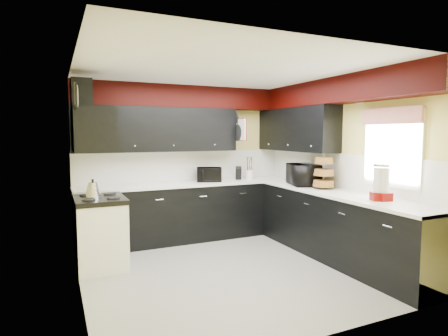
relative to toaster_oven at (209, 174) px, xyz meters
name	(u,v)px	position (x,y,z in m)	size (l,w,h in m)	color
ground	(230,268)	(-0.33, -1.50, -1.06)	(3.60, 3.60, 0.00)	gray
wall_back	(185,162)	(-0.33, 0.30, 0.19)	(3.60, 0.06, 2.50)	#E0C666
wall_right	(341,167)	(1.47, -1.50, 0.19)	(0.06, 3.60, 2.50)	#E0C666
wall_left	(77,179)	(-2.13, -1.50, 0.19)	(0.06, 3.60, 2.50)	#E0C666
ceiling	(230,71)	(-0.33, -1.50, 1.44)	(3.60, 3.60, 0.06)	white
cab_back	(191,212)	(-0.33, 0.00, -0.61)	(3.60, 0.60, 0.90)	black
cab_right	(338,228)	(1.17, -1.80, -0.61)	(0.60, 3.00, 0.90)	black
counter_back	(191,184)	(-0.33, 0.00, -0.14)	(3.62, 0.64, 0.04)	white
counter_right	(339,194)	(1.17, -1.80, -0.14)	(0.64, 3.02, 0.04)	white
splash_back	(185,166)	(-0.33, 0.29, 0.13)	(3.60, 0.02, 0.50)	white
splash_right	(341,171)	(1.46, -1.50, 0.13)	(0.02, 3.60, 0.50)	white
upper_back	(158,129)	(-0.83, 0.13, 0.74)	(2.60, 0.35, 0.70)	black
upper_right	(296,130)	(1.30, -0.60, 0.74)	(0.35, 1.80, 0.70)	black
soffit_back	(188,97)	(-0.33, 0.12, 1.27)	(3.60, 0.36, 0.35)	black
soffit_right	(343,90)	(1.29, -1.68, 1.27)	(0.36, 3.24, 0.35)	black
stove	(101,235)	(-1.83, -0.75, -0.63)	(0.60, 0.75, 0.86)	white
cooktop	(100,200)	(-1.83, -0.75, -0.17)	(0.62, 0.77, 0.06)	black
hood	(93,130)	(-1.88, -0.75, 0.72)	(0.50, 0.78, 0.55)	black
hood_duct	(81,96)	(-2.01, -0.75, 1.14)	(0.24, 0.40, 0.40)	black
window	(392,149)	(1.46, -2.40, 0.49)	(0.03, 0.86, 0.96)	white
valance	(390,116)	(1.40, -2.40, 0.89)	(0.04, 0.88, 0.20)	red
pan_top	(235,118)	(0.49, 0.05, 0.94)	(0.03, 0.22, 0.40)	black
pan_mid	(238,133)	(0.49, -0.08, 0.69)	(0.03, 0.28, 0.46)	black
pan_low	(231,134)	(0.49, 0.18, 0.66)	(0.03, 0.24, 0.42)	black
cut_board	(242,130)	(0.50, -0.20, 0.74)	(0.03, 0.26, 0.35)	white
baskets	(324,172)	(1.19, -1.45, 0.12)	(0.27, 0.27, 0.50)	brown
clock	(76,96)	(-2.10, -1.25, 1.09)	(0.03, 0.30, 0.30)	black
deco_plate	(360,95)	(1.44, -1.85, 1.19)	(0.03, 0.24, 0.24)	white
toaster_oven	(209,174)	(0.00, 0.00, 0.00)	(0.40, 0.33, 0.23)	black
microwave	(304,175)	(1.17, -1.01, 0.05)	(0.59, 0.40, 0.33)	black
utensil_crock	(249,174)	(0.77, 0.03, -0.04)	(0.15, 0.15, 0.16)	white
knife_block	(238,173)	(0.56, 0.04, -0.01)	(0.10, 0.14, 0.22)	black
kettle	(93,189)	(-1.89, -0.61, -0.05)	(0.20, 0.20, 0.18)	#B3B4B8
dispenser_a	(379,183)	(1.16, -2.48, 0.09)	(0.15, 0.15, 0.42)	#5A000B
dispenser_b	(384,183)	(1.20, -2.52, 0.09)	(0.15, 0.15, 0.42)	#6C0F02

